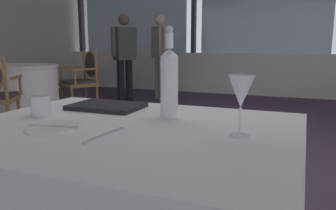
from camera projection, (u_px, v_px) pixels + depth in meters
ground_plane at (198, 162)px, 3.06m from camera, size 14.83×14.83×0.00m
window_wall_far at (262, 40)px, 6.76m from camera, size 9.22×0.14×2.78m
side_plate at (53, 128)px, 1.17m from camera, size 0.18×0.18×0.01m
butter_knife at (53, 126)px, 1.17m from camera, size 0.18×0.06×0.00m
dinner_fork at (104, 135)px, 1.09m from camera, size 0.03×0.21×0.00m
water_bottle at (169, 81)px, 1.34m from camera, size 0.07×0.07×0.36m
wine_glass at (241, 92)px, 1.06m from camera, size 0.09×0.09×0.20m
water_tumbler at (41, 106)px, 1.39m from camera, size 0.08×0.08×0.08m
menu_book at (107, 106)px, 1.55m from camera, size 0.32×0.23×0.02m
background_table_0 at (17, 93)px, 4.68m from camera, size 1.14×1.14×0.76m
dining_chair_0_2 at (84, 76)px, 5.26m from camera, size 0.65×0.63×0.95m
diner_person_0 at (124, 53)px, 6.01m from camera, size 0.34×0.49×1.56m
diner_person_1 at (160, 52)px, 6.37m from camera, size 0.42×0.39×1.59m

